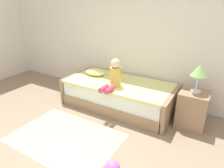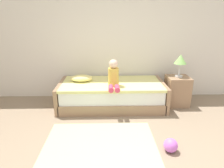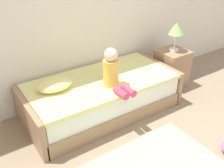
% 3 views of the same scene
% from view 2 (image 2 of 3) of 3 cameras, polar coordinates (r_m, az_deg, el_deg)
% --- Properties ---
extents(wall_rear, '(7.20, 0.10, 2.90)m').
position_cam_2_polar(wall_rear, '(4.37, 2.15, 14.90)').
color(wall_rear, silver).
rests_on(wall_rear, ground).
extents(bed, '(2.11, 1.00, 0.50)m').
position_cam_2_polar(bed, '(4.03, -0.09, -2.97)').
color(bed, '#997556').
rests_on(bed, ground).
extents(nightstand, '(0.44, 0.44, 0.60)m').
position_cam_2_polar(nightstand, '(4.28, 18.27, -1.87)').
color(nightstand, '#997556').
rests_on(nightstand, ground).
extents(table_lamp, '(0.24, 0.24, 0.45)m').
position_cam_2_polar(table_lamp, '(4.12, 19.15, 6.47)').
color(table_lamp, silver).
rests_on(table_lamp, nightstand).
extents(child_figure, '(0.20, 0.51, 0.50)m').
position_cam_2_polar(child_figure, '(3.67, 0.45, 2.40)').
color(child_figure, gold).
rests_on(child_figure, bed).
extents(pillow, '(0.44, 0.30, 0.13)m').
position_cam_2_polar(pillow, '(4.06, -8.86, 1.69)').
color(pillow, '#F2E58C').
rests_on(pillow, bed).
extents(toy_ball, '(0.19, 0.19, 0.19)m').
position_cam_2_polar(toy_ball, '(2.89, 16.58, -16.62)').
color(toy_ball, '#CC66D8').
rests_on(toy_ball, ground).
extents(area_rug, '(1.60, 1.10, 0.01)m').
position_cam_2_polar(area_rug, '(3.00, -3.41, -16.51)').
color(area_rug, '#B2D189').
rests_on(area_rug, ground).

